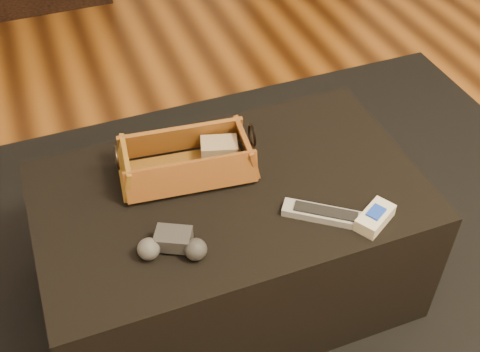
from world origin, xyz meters
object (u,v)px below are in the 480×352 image
object	(u,v)px
ottoman	(231,243)
silver_remote	(325,214)
wicker_basket	(187,161)
cream_gadget	(375,217)
game_controller	(173,245)
tv_remote	(182,171)

from	to	relation	value
ottoman	silver_remote	bearing A→B (deg)	-43.29
wicker_basket	cream_gadget	world-z (taller)	wicker_basket
wicker_basket	silver_remote	bearing A→B (deg)	-45.81
game_controller	cream_gadget	size ratio (longest dim) A/B	1.39
tv_remote	ottoman	bearing A→B (deg)	-41.12
tv_remote	game_controller	distance (m)	0.26
tv_remote	game_controller	xyz separation A→B (m)	(-0.09, -0.24, 0.00)
tv_remote	wicker_basket	size ratio (longest dim) A/B	0.50
silver_remote	tv_remote	bearing A→B (deg)	137.36
wicker_basket	game_controller	xyz separation A→B (m)	(-0.11, -0.25, -0.02)
tv_remote	cream_gadget	distance (m)	0.51
tv_remote	silver_remote	bearing A→B (deg)	-42.33
game_controller	cream_gadget	bearing A→B (deg)	-9.85
cream_gadget	game_controller	bearing A→B (deg)	170.15
tv_remote	game_controller	world-z (taller)	game_controller
ottoman	wicker_basket	world-z (taller)	wicker_basket
wicker_basket	cream_gadget	distance (m)	0.50
game_controller	silver_remote	xyz separation A→B (m)	(0.38, -0.03, -0.02)
wicker_basket	cream_gadget	size ratio (longest dim) A/B	3.05
ottoman	wicker_basket	bearing A→B (deg)	129.26
game_controller	ottoman	bearing A→B (deg)	37.25
game_controller	wicker_basket	bearing A→B (deg)	65.70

